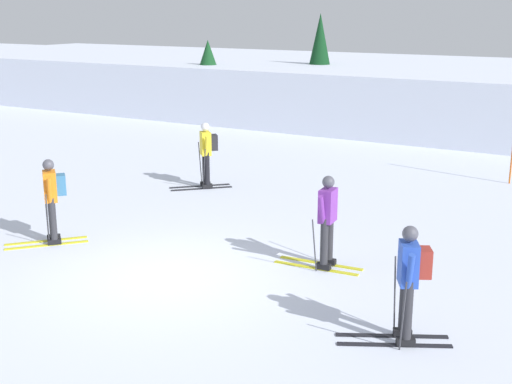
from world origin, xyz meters
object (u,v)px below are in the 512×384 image
(skier_yellow, at_px, (207,152))
(conifer_far_right, at_px, (320,57))
(skier_blue, at_px, (409,278))
(skier_purple, at_px, (327,219))
(conifer_far_left, at_px, (208,73))
(skier_orange, at_px, (52,197))

(skier_yellow, height_order, conifer_far_right, conifer_far_right)
(skier_blue, xyz_separation_m, skier_yellow, (-7.24, 5.82, -0.00))
(skier_blue, xyz_separation_m, conifer_far_right, (-9.77, 18.20, 1.61))
(skier_yellow, bearing_deg, skier_purple, -36.43)
(skier_blue, relative_size, conifer_far_left, 0.52)
(skier_blue, distance_m, conifer_far_left, 20.81)
(skier_purple, xyz_separation_m, skier_blue, (2.16, -2.07, 0.04))
(conifer_far_left, bearing_deg, skier_blue, -48.79)
(skier_purple, height_order, skier_orange, same)
(skier_purple, height_order, conifer_far_right, conifer_far_right)
(skier_purple, height_order, skier_yellow, same)
(skier_purple, height_order, conifer_far_left, conifer_far_left)
(skier_purple, xyz_separation_m, skier_yellow, (-5.08, 3.75, 0.04))
(skier_blue, distance_m, skier_orange, 7.46)
(skier_purple, bearing_deg, skier_blue, -43.76)
(skier_orange, distance_m, skier_yellow, 5.20)
(skier_blue, bearing_deg, skier_orange, 175.15)
(skier_blue, xyz_separation_m, conifer_far_left, (-13.70, 15.64, 0.94))
(skier_purple, relative_size, skier_blue, 1.00)
(skier_orange, height_order, conifer_far_left, conifer_far_left)
(skier_purple, bearing_deg, skier_yellow, 143.57)
(skier_purple, xyz_separation_m, conifer_far_left, (-11.53, 13.56, 0.98))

